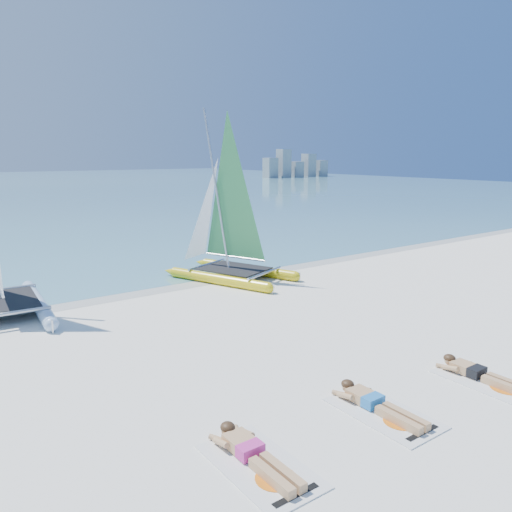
# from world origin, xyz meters

# --- Properties ---
(ground) EXTENTS (140.00, 140.00, 0.00)m
(ground) POSITION_xyz_m (0.00, 0.00, 0.00)
(ground) COLOR white
(ground) RESTS_ON ground
(wet_sand_strip) EXTENTS (140.00, 1.40, 0.01)m
(wet_sand_strip) POSITION_xyz_m (0.00, 5.50, 0.00)
(wet_sand_strip) COLOR beige
(wet_sand_strip) RESTS_ON ground
(distant_skyline) EXTENTS (14.00, 2.00, 5.00)m
(distant_skyline) POSITION_xyz_m (53.71, 62.00, 1.94)
(distant_skyline) COLOR #939CA1
(distant_skyline) RESTS_ON ground
(catamaran_yellow) EXTENTS (3.48, 4.74, 5.86)m
(catamaran_yellow) POSITION_xyz_m (2.59, 5.40, 1.85)
(catamaran_yellow) COLOR yellow
(catamaran_yellow) RESTS_ON ground
(towel_a) EXTENTS (1.00, 1.85, 0.02)m
(towel_a) POSITION_xyz_m (-2.67, -3.89, 0.01)
(towel_a) COLOR silver
(towel_a) RESTS_ON ground
(sunbather_a) EXTENTS (0.37, 1.73, 0.26)m
(sunbather_a) POSITION_xyz_m (-2.67, -3.70, 0.12)
(sunbather_a) COLOR #DDAE74
(sunbather_a) RESTS_ON towel_a
(towel_b) EXTENTS (1.00, 1.85, 0.02)m
(towel_b) POSITION_xyz_m (-0.20, -3.94, 0.01)
(towel_b) COLOR silver
(towel_b) RESTS_ON ground
(sunbather_b) EXTENTS (0.37, 1.73, 0.26)m
(sunbather_b) POSITION_xyz_m (-0.20, -3.75, 0.12)
(sunbather_b) COLOR #DDAE74
(sunbather_b) RESTS_ON towel_b
(towel_c) EXTENTS (1.00, 1.85, 0.02)m
(towel_c) POSITION_xyz_m (2.28, -4.32, 0.01)
(towel_c) COLOR silver
(towel_c) RESTS_ON ground
(sunbather_c) EXTENTS (0.37, 1.73, 0.26)m
(sunbather_c) POSITION_xyz_m (2.28, -4.13, 0.12)
(sunbather_c) COLOR #DDAE74
(sunbather_c) RESTS_ON towel_c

